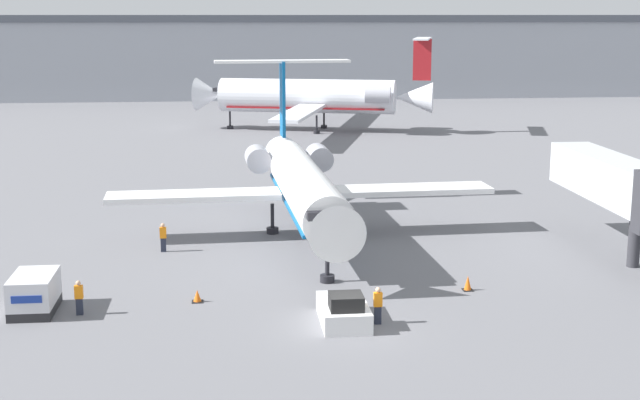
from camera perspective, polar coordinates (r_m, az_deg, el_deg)
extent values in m
plane|color=slate|center=(41.79, 1.80, -8.21)|extent=(600.00, 600.00, 0.00)
cube|color=#9EA3AD|center=(159.19, -4.08, 8.96)|extent=(180.00, 16.00, 13.00)
cube|color=#4C515B|center=(159.00, -4.12, 11.52)|extent=(180.00, 16.80, 1.20)
cylinder|color=white|center=(57.23, -1.02, 0.92)|extent=(3.85, 21.57, 2.96)
cone|color=white|center=(45.70, 0.89, -1.87)|extent=(3.06, 2.49, 2.96)
cube|color=black|center=(46.49, 0.71, -0.97)|extent=(2.54, 0.80, 0.44)
cone|color=white|center=(69.32, -2.32, 2.83)|extent=(2.80, 3.37, 2.67)
cube|color=#0C5999|center=(57.42, -1.01, -0.02)|extent=(3.46, 19.41, 0.20)
cube|color=white|center=(59.68, 5.59, 0.67)|extent=(11.27, 3.32, 0.36)
cube|color=white|center=(57.96, -8.09, 0.27)|extent=(11.27, 3.32, 0.36)
cylinder|color=#ADADB7|center=(66.27, -0.05, 2.75)|extent=(1.90, 2.83, 1.79)
cylinder|color=#ADADB7|center=(65.77, -4.00, 2.65)|extent=(1.90, 2.83, 1.79)
cube|color=#0C5999|center=(69.43, -2.41, 6.48)|extent=(0.33, 2.21, 5.78)
cube|color=white|center=(69.22, -2.43, 8.86)|extent=(10.47, 2.23, 0.20)
cylinder|color=black|center=(48.42, 0.47, -4.13)|extent=(0.24, 0.24, 2.02)
cylinder|color=black|center=(48.65, 0.47, -5.04)|extent=(0.80, 0.80, 0.40)
cylinder|color=black|center=(59.17, -3.07, -1.20)|extent=(0.24, 0.24, 2.02)
cylinder|color=black|center=(59.35, -3.06, -1.96)|extent=(0.80, 0.80, 0.40)
cylinder|color=black|center=(59.63, 0.62, -1.08)|extent=(0.24, 0.24, 2.02)
cylinder|color=black|center=(59.81, 0.62, -1.83)|extent=(0.80, 0.80, 0.40)
cube|color=silver|center=(42.44, 1.52, -7.21)|extent=(2.21, 4.01, 0.95)
cube|color=black|center=(41.35, 1.68, -6.52)|extent=(1.55, 1.44, 0.70)
cube|color=black|center=(44.30, 1.19, -6.58)|extent=(1.99, 0.30, 0.57)
cube|color=#232326|center=(46.10, -17.77, -6.55)|extent=(2.03, 3.33, 0.45)
cube|color=silver|center=(45.82, -17.84, -5.43)|extent=(2.03, 3.33, 1.44)
cube|color=navy|center=(44.25, -18.28, -6.07)|extent=(1.42, 0.04, 0.36)
cube|color=#232838|center=(42.29, 3.72, -7.36)|extent=(0.32, 0.20, 0.86)
cube|color=orange|center=(42.05, 3.73, -6.37)|extent=(0.40, 0.24, 0.68)
sphere|color=tan|center=(41.90, 3.74, -5.76)|extent=(0.25, 0.25, 0.25)
cube|color=#232838|center=(55.52, -9.99, -2.85)|extent=(0.32, 0.20, 0.86)
cube|color=orange|center=(55.33, -10.02, -2.07)|extent=(0.40, 0.24, 0.68)
sphere|color=tan|center=(55.22, -10.04, -1.60)|extent=(0.25, 0.25, 0.25)
cube|color=#232838|center=(44.98, -15.13, -6.60)|extent=(0.32, 0.20, 0.83)
cube|color=orange|center=(44.75, -15.18, -5.70)|extent=(0.40, 0.24, 0.66)
sphere|color=tan|center=(44.62, -15.22, -5.15)|extent=(0.24, 0.24, 0.24)
cube|color=black|center=(45.86, -7.85, -6.45)|extent=(0.56, 0.56, 0.04)
cone|color=orange|center=(45.76, -7.86, -6.08)|extent=(0.40, 0.40, 0.59)
cube|color=black|center=(47.92, 9.43, -5.70)|extent=(0.54, 0.54, 0.04)
cone|color=orange|center=(47.80, 9.44, -5.24)|extent=(0.38, 0.38, 0.75)
cylinder|color=silver|center=(111.58, -0.84, 6.68)|extent=(22.25, 9.98, 4.18)
cone|color=silver|center=(114.58, -7.11, 6.72)|extent=(4.36, 4.93, 4.18)
cube|color=black|center=(114.13, -6.47, 7.09)|extent=(1.64, 3.61, 0.44)
cone|color=silver|center=(109.93, 6.02, 6.54)|extent=(5.45, 4.87, 3.76)
cube|color=maroon|center=(111.71, -0.84, 5.98)|extent=(20.03, 8.98, 0.20)
cube|color=silver|center=(100.96, -1.35, 5.60)|extent=(7.78, 17.54, 0.36)
cube|color=silver|center=(122.03, 0.60, 6.67)|extent=(7.78, 17.54, 0.36)
cylinder|color=#ADADB7|center=(107.26, 3.74, 6.73)|extent=(3.43, 2.74, 2.00)
cylinder|color=#ADADB7|center=(113.19, 4.07, 6.99)|extent=(3.43, 2.74, 2.00)
cube|color=maroon|center=(109.55, 6.56, 8.91)|extent=(2.18, 0.83, 5.00)
cube|color=silver|center=(109.46, 6.59, 10.22)|extent=(4.17, 9.15, 0.20)
cylinder|color=black|center=(114.16, -5.78, 5.11)|extent=(0.24, 0.24, 2.25)
cylinder|color=black|center=(114.27, -5.77, 4.65)|extent=(0.80, 0.80, 0.40)
cylinder|color=black|center=(114.28, 0.26, 5.18)|extent=(0.24, 0.24, 2.25)
cylinder|color=black|center=(114.39, 0.26, 4.72)|extent=(0.80, 0.80, 0.40)
cylinder|color=black|center=(108.96, -0.22, 4.85)|extent=(0.24, 0.24, 2.25)
cylinder|color=black|center=(109.07, -0.22, 4.37)|extent=(0.80, 0.80, 0.40)
cylinder|color=#2D2D33|center=(54.30, 19.48, -2.41)|extent=(0.70, 0.70, 3.20)
cube|color=#B2B7BC|center=(57.20, 18.02, 1.35)|extent=(2.60, 13.09, 2.60)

